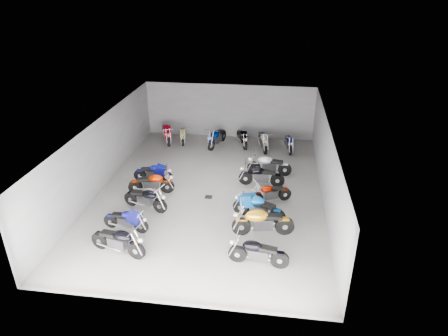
{
  "coord_description": "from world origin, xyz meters",
  "views": [
    {
      "loc": [
        2.76,
        -15.67,
        8.93
      ],
      "look_at": [
        0.56,
        0.49,
        1.0
      ],
      "focal_mm": 32.0,
      "sensor_mm": 36.0,
      "label": 1
    }
  ],
  "objects": [
    {
      "name": "motorcycle_left_c",
      "position": [
        -2.43,
        -1.83,
        0.5
      ],
      "size": [
        2.03,
        0.72,
        0.91
      ],
      "rotation": [
        0.0,
        0.0,
        -1.86
      ],
      "color": "black",
      "rests_on": "ground"
    },
    {
      "name": "motorcycle_right_d",
      "position": [
        2.72,
        -0.57,
        0.46
      ],
      "size": [
        1.78,
        0.9,
        0.83
      ],
      "rotation": [
        0.0,
        0.0,
        2.0
      ],
      "color": "black",
      "rests_on": "ground"
    },
    {
      "name": "motorcycle_left_a",
      "position": [
        -2.46,
        -4.84,
        0.53
      ],
      "size": [
        2.16,
        0.71,
        0.97
      ],
      "rotation": [
        0.0,
        0.0,
        -1.83
      ],
      "color": "black",
      "rests_on": "ground"
    },
    {
      "name": "drain_grate",
      "position": [
        0.0,
        -0.5,
        0.01
      ],
      "size": [
        0.32,
        0.32,
        0.01
      ],
      "primitive_type": "cube",
      "color": "black",
      "rests_on": "ground"
    },
    {
      "name": "motorcycle_back_c",
      "position": [
        -0.53,
        5.39,
        0.53
      ],
      "size": [
        0.76,
        2.17,
        0.97
      ],
      "rotation": [
        0.0,
        0.0,
        2.86
      ],
      "color": "black",
      "rests_on": "ground"
    },
    {
      "name": "motorcycle_back_a",
      "position": [
        -3.55,
        5.65,
        0.55
      ],
      "size": [
        1.0,
        2.19,
        1.01
      ],
      "rotation": [
        0.0,
        0.0,
        3.52
      ],
      "color": "black",
      "rests_on": "ground"
    },
    {
      "name": "motorcycle_right_f",
      "position": [
        2.56,
        2.08,
        0.52
      ],
      "size": [
        2.18,
        0.43,
        0.96
      ],
      "rotation": [
        0.0,
        0.0,
        1.59
      ],
      "color": "black",
      "rests_on": "ground"
    },
    {
      "name": "motorcycle_left_b",
      "position": [
        -2.7,
        -3.42,
        0.45
      ],
      "size": [
        1.87,
        0.47,
        0.83
      ],
      "rotation": [
        0.0,
        0.0,
        -1.73
      ],
      "color": "black",
      "rests_on": "ground"
    },
    {
      "name": "motorcycle_back_b",
      "position": [
        -2.59,
        5.74,
        0.46
      ],
      "size": [
        0.54,
        1.89,
        0.84
      ],
      "rotation": [
        0.0,
        0.0,
        3.35
      ],
      "color": "black",
      "rests_on": "ground"
    },
    {
      "name": "motorcycle_right_c",
      "position": [
        2.27,
        -1.98,
        0.54
      ],
      "size": [
        2.17,
        0.91,
        0.99
      ],
      "rotation": [
        0.0,
        0.0,
        1.22
      ],
      "color": "black",
      "rests_on": "ground"
    },
    {
      "name": "wall_left",
      "position": [
        -5.0,
        0.0,
        1.6
      ],
      "size": [
        0.1,
        14.0,
        3.2
      ],
      "primitive_type": "cube",
      "color": "gray",
      "rests_on": "ground"
    },
    {
      "name": "wall_back",
      "position": [
        0.0,
        7.0,
        1.6
      ],
      "size": [
        10.0,
        0.1,
        3.2
      ],
      "primitive_type": "cube",
      "color": "gray",
      "rests_on": "ground"
    },
    {
      "name": "motorcycle_right_b",
      "position": [
        2.49,
        -3.0,
        0.57
      ],
      "size": [
        2.36,
        0.59,
        1.04
      ],
      "rotation": [
        0.0,
        0.0,
        1.72
      ],
      "color": "black",
      "rests_on": "ground"
    },
    {
      "name": "motorcycle_back_d",
      "position": [
        0.91,
        5.67,
        0.49
      ],
      "size": [
        0.81,
        1.95,
        0.89
      ],
      "rotation": [
        0.0,
        0.0,
        3.48
      ],
      "color": "black",
      "rests_on": "ground"
    },
    {
      "name": "motorcycle_left_d",
      "position": [
        -2.59,
        -0.46,
        0.5
      ],
      "size": [
        2.07,
        0.51,
        0.91
      ],
      "rotation": [
        0.0,
        0.0,
        -1.42
      ],
      "color": "black",
      "rests_on": "ground"
    },
    {
      "name": "motorcycle_left_e",
      "position": [
        -2.85,
        0.64,
        0.45
      ],
      "size": [
        1.89,
        0.36,
        0.83
      ],
      "rotation": [
        0.0,
        0.0,
        -1.57
      ],
      "color": "black",
      "rests_on": "ground"
    },
    {
      "name": "ground",
      "position": [
        0.0,
        0.0,
        0.0
      ],
      "size": [
        14.0,
        14.0,
        0.0
      ],
      "primitive_type": "plane",
      "color": "#9D9994",
      "rests_on": "ground"
    },
    {
      "name": "motorcycle_back_e",
      "position": [
        2.13,
        5.28,
        0.52
      ],
      "size": [
        0.64,
        2.15,
        0.95
      ],
      "rotation": [
        0.0,
        0.0,
        3.36
      ],
      "color": "black",
      "rests_on": "ground"
    },
    {
      "name": "ceiling",
      "position": [
        0.0,
        0.0,
        3.22
      ],
      "size": [
        10.0,
        14.0,
        0.04
      ],
      "primitive_type": "cube",
      "color": "black",
      "rests_on": "wall_back"
    },
    {
      "name": "wall_right",
      "position": [
        5.0,
        0.0,
        1.6
      ],
      "size": [
        0.1,
        14.0,
        3.2
      ],
      "primitive_type": "cube",
      "color": "gray",
      "rests_on": "ground"
    },
    {
      "name": "motorcycle_right_e",
      "position": [
        2.23,
        0.92,
        0.51
      ],
      "size": [
        2.14,
        0.42,
        0.94
      ],
      "rotation": [
        0.0,
        0.0,
        1.56
      ],
      "color": "black",
      "rests_on": "ground"
    },
    {
      "name": "motorcycle_right_a",
      "position": [
        2.42,
        -4.78,
        0.5
      ],
      "size": [
        2.09,
        0.46,
        0.92
      ],
      "rotation": [
        0.0,
        0.0,
        1.48
      ],
      "color": "black",
      "rests_on": "ground"
    },
    {
      "name": "motorcycle_back_f",
      "position": [
        3.57,
        5.28,
        0.47
      ],
      "size": [
        0.46,
        1.94,
        0.85
      ],
      "rotation": [
        0.0,
        0.0,
        3.27
      ],
      "color": "black",
      "rests_on": "ground"
    }
  ]
}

